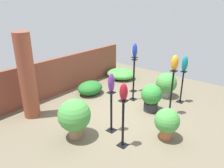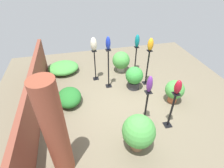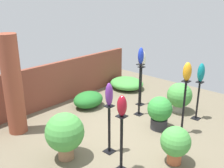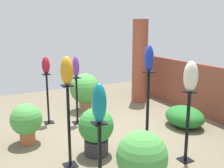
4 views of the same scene
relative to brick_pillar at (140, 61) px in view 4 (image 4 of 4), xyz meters
name	(u,v)px [view 4 (image 4 of 4)]	position (x,y,z in m)	size (l,w,h in m)	color
ground_plane	(108,133)	(1.61, -1.77, -1.13)	(8.00, 8.00, 0.00)	#6B604C
brick_wall_back	(201,90)	(1.61, 0.68, -0.52)	(5.60, 0.12, 1.22)	brown
brick_pillar	(140,61)	(0.00, 0.00, 0.00)	(0.42, 0.42, 2.26)	brown
pedestal_teal	(100,165)	(3.40, -2.76, -0.68)	(0.20, 0.20, 1.00)	black
pedestal_amber	(69,130)	(2.48, -2.84, -0.55)	(0.20, 0.20, 1.27)	black
pedestal_violet	(77,103)	(0.82, -2.13, -0.67)	(0.20, 0.20, 1.02)	black
pedestal_ivory	(187,130)	(3.16, -1.16, -0.62)	(0.20, 0.20, 1.13)	black
pedestal_cobalt	(147,116)	(2.61, -1.53, -0.50)	(0.20, 0.20, 1.38)	black
pedestal_ruby	(48,101)	(0.53, -2.69, -0.63)	(0.20, 0.20, 1.09)	black
art_vase_teal	(99,103)	(3.40, -2.76, 0.10)	(0.19, 0.17, 0.47)	#0F727A
art_vase_amber	(67,71)	(2.48, -2.84, 0.34)	(0.18, 0.19, 0.41)	orange
art_vase_violet	(76,67)	(0.82, -2.13, 0.12)	(0.15, 0.14, 0.46)	#6B2D8C
art_vase_ivory	(191,76)	(3.16, -1.16, 0.23)	(0.21, 0.21, 0.46)	beige
art_vase_cobalt	(149,58)	(2.61, -1.53, 0.46)	(0.15, 0.15, 0.42)	#192D9E
art_vase_ruby	(46,65)	(0.53, -2.69, 0.15)	(0.17, 0.17, 0.37)	maroon
potted_plant_near_pillar	(26,121)	(1.38, -3.28, -0.70)	(0.57, 0.57, 0.74)	#B25B38
potted_plant_walkway_edge	(96,129)	(2.32, -2.33, -0.69)	(0.58, 0.58, 0.80)	#2D2D33
potted_plant_back_center	(142,158)	(3.48, -2.21, -0.68)	(0.66, 0.66, 0.81)	gray
potted_plant_front_right	(85,89)	(0.09, -1.66, -0.58)	(0.74, 0.74, 0.94)	#936B4C
foliage_bed_east	(185,117)	(2.04, -0.18, -0.91)	(0.89, 0.73, 0.43)	#236B28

